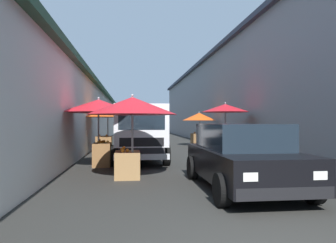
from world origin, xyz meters
name	(u,v)px	position (x,y,z in m)	size (l,w,h in m)	color
ground	(164,151)	(13.50, 0.00, 0.00)	(90.00, 90.00, 0.00)	#282826
building_left_whitewash	(32,114)	(15.75, 7.21, 1.93)	(49.80, 7.50, 3.85)	silver
building_right_concrete	(275,96)	(15.75, -7.21, 3.10)	(49.80, 7.50, 6.19)	gray
fruit_stall_near_left	(132,114)	(5.76, 1.68, 1.70)	(2.34, 2.34, 2.22)	#9E9EA3
fruit_stall_far_left	(107,118)	(13.00, 2.84, 1.68)	(2.86, 2.86, 2.15)	#9E9EA3
fruit_stall_far_right	(99,111)	(8.02, 2.74, 1.84)	(2.48, 2.48, 2.32)	#9E9EA3
fruit_stall_near_right	(225,116)	(10.91, -2.46, 1.76)	(2.13, 2.13, 2.37)	#9E9EA3
fruit_stall_mid_lane	(199,121)	(16.44, -2.53, 1.53)	(2.12, 2.12, 2.14)	#9E9EA3
hatchback_car	(242,156)	(4.25, -0.75, 0.74)	(3.92, 1.93, 1.45)	black
delivery_truck	(140,135)	(8.78, 1.36, 1.04)	(4.93, 1.99, 2.08)	black
vendor_by_crates	(139,132)	(15.21, 1.20, 0.93)	(0.27, 0.64, 1.61)	#232328
plastic_stool	(196,151)	(9.58, -0.88, 0.33)	(0.30, 0.30, 0.43)	#194CB2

